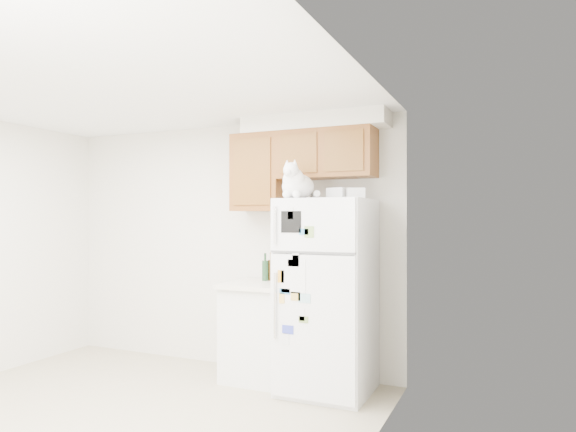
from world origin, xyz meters
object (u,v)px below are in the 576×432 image
Objects in this scene: storage_box_back at (339,194)px; bottle_green at (265,267)px; refrigerator at (327,295)px; cat at (297,184)px; base_counter at (261,331)px; storage_box_front at (356,193)px; bottle_amber at (271,266)px.

storage_box_back is 0.67× the size of bottle_green.
storage_box_back is (0.08, 0.09, 0.90)m from refrigerator.
storage_box_back is at bearing 37.45° from cat.
bottle_green is (-0.02, 0.13, 0.59)m from base_counter.
storage_box_back is at bearing 46.79° from refrigerator.
refrigerator reaches higher than base_counter.
cat is 2.66× the size of storage_box_back.
storage_box_front is at bearing -8.99° from storage_box_back.
storage_box_front is 1.20m from bottle_amber.
base_counter is 0.62m from bottle_amber.
base_counter is 1.50m from storage_box_back.
storage_box_front reaches higher than bottle_green.
bottle_green is (-0.79, 0.12, -0.70)m from storage_box_back.
base_counter is 3.37× the size of bottle_amber.
bottle_green is at bearing -124.60° from bottle_amber.
base_counter is at bearing -95.59° from bottle_amber.
storage_box_back reaches higher than bottle_amber.
bottle_green is at bearing -169.64° from storage_box_back.
base_counter is 1.60m from storage_box_front.
cat is 1.78× the size of bottle_green.
base_counter is 3.41× the size of bottle_green.
refrigerator is 9.44× the size of storage_box_back.
base_counter is 0.61m from bottle_green.
cat is 0.39m from storage_box_back.
storage_box_front is (0.27, -0.01, 0.89)m from refrigerator.
storage_box_front is (0.19, -0.10, -0.01)m from storage_box_back.
cat is 1.76× the size of bottle_amber.
refrigerator is at bearing -21.37° from bottle_amber.
storage_box_front is at bearing -12.77° from bottle_green.
cat reaches higher than base_counter.
bottle_amber reaches higher than base_counter.
refrigerator reaches higher than bottle_green.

